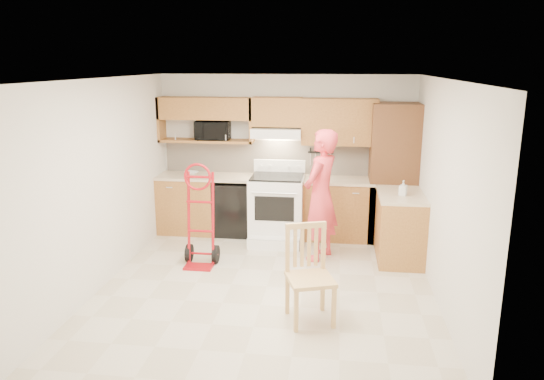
% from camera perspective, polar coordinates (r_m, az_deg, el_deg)
% --- Properties ---
extents(floor, '(4.00, 4.50, 0.02)m').
position_cam_1_polar(floor, '(6.40, -0.58, -10.78)').
color(floor, beige).
rests_on(floor, ground).
extents(ceiling, '(4.00, 4.50, 0.02)m').
position_cam_1_polar(ceiling, '(5.81, -0.65, 12.39)').
color(ceiling, white).
rests_on(ceiling, ground).
extents(wall_back, '(4.00, 0.02, 2.50)m').
position_cam_1_polar(wall_back, '(8.18, 1.58, 4.00)').
color(wall_back, silver).
rests_on(wall_back, ground).
extents(wall_front, '(4.00, 0.02, 2.50)m').
position_cam_1_polar(wall_front, '(3.86, -5.30, -7.76)').
color(wall_front, silver).
rests_on(wall_front, ground).
extents(wall_left, '(0.02, 4.50, 2.50)m').
position_cam_1_polar(wall_left, '(6.56, -18.27, 0.76)').
color(wall_left, silver).
rests_on(wall_left, ground).
extents(wall_right, '(0.02, 4.50, 2.50)m').
position_cam_1_polar(wall_right, '(6.05, 18.60, -0.36)').
color(wall_right, silver).
rests_on(wall_right, ground).
extents(backsplash, '(3.92, 0.03, 0.55)m').
position_cam_1_polar(backsplash, '(8.16, 1.56, 3.63)').
color(backsplash, beige).
rests_on(backsplash, wall_back).
extents(lower_cab_left, '(0.90, 0.60, 0.90)m').
position_cam_1_polar(lower_cab_left, '(8.36, -9.31, -1.59)').
color(lower_cab_left, '#A77135').
rests_on(lower_cab_left, ground).
extents(dishwasher, '(0.60, 0.60, 0.85)m').
position_cam_1_polar(dishwasher, '(8.19, -4.26, -1.96)').
color(dishwasher, black).
rests_on(dishwasher, ground).
extents(lower_cab_right, '(1.14, 0.60, 0.90)m').
position_cam_1_polar(lower_cab_right, '(8.02, 7.23, -2.19)').
color(lower_cab_right, '#A77135').
rests_on(lower_cab_right, ground).
extents(countertop_left, '(1.50, 0.63, 0.04)m').
position_cam_1_polar(countertop_left, '(8.17, -7.42, 1.51)').
color(countertop_left, beige).
rests_on(countertop_left, lower_cab_left).
extents(countertop_right, '(1.14, 0.63, 0.04)m').
position_cam_1_polar(countertop_right, '(7.90, 7.34, 1.09)').
color(countertop_right, beige).
rests_on(countertop_right, lower_cab_right).
extents(cab_return_right, '(0.60, 1.00, 0.90)m').
position_cam_1_polar(cab_return_right, '(7.31, 14.04, -4.13)').
color(cab_return_right, '#A77135').
rests_on(cab_return_right, ground).
extents(countertop_return, '(0.63, 1.00, 0.04)m').
position_cam_1_polar(countertop_return, '(7.18, 14.27, -0.56)').
color(countertop_return, beige).
rests_on(countertop_return, cab_return_right).
extents(pantry_tall, '(0.70, 0.60, 2.10)m').
position_cam_1_polar(pantry_tall, '(7.92, 13.31, 1.81)').
color(pantry_tall, '#553119').
rests_on(pantry_tall, ground).
extents(upper_cab_left, '(1.50, 0.33, 0.34)m').
position_cam_1_polar(upper_cab_left, '(8.13, -7.41, 9.02)').
color(upper_cab_left, '#A77135').
rests_on(upper_cab_left, wall_back).
extents(upper_shelf_mw, '(1.50, 0.33, 0.04)m').
position_cam_1_polar(upper_shelf_mw, '(8.19, -7.30, 5.47)').
color(upper_shelf_mw, '#A77135').
rests_on(upper_shelf_mw, wall_back).
extents(upper_cab_center, '(0.76, 0.33, 0.44)m').
position_cam_1_polar(upper_cab_center, '(7.93, 0.61, 8.72)').
color(upper_cab_center, '#A77135').
rests_on(upper_cab_center, wall_back).
extents(upper_cab_right, '(1.14, 0.33, 0.70)m').
position_cam_1_polar(upper_cab_right, '(7.89, 7.54, 7.55)').
color(upper_cab_right, '#A77135').
rests_on(upper_cab_right, wall_back).
extents(range_hood, '(0.76, 0.46, 0.14)m').
position_cam_1_polar(range_hood, '(7.90, 0.55, 6.43)').
color(range_hood, white).
rests_on(range_hood, wall_back).
extents(knife_strip, '(0.40, 0.05, 0.29)m').
position_cam_1_polar(knife_strip, '(8.09, 5.43, 3.76)').
color(knife_strip, black).
rests_on(knife_strip, backsplash).
extents(microwave, '(0.56, 0.40, 0.30)m').
position_cam_1_polar(microwave, '(8.14, -6.61, 6.64)').
color(microwave, black).
rests_on(microwave, upper_shelf_mw).
extents(range, '(0.81, 1.06, 1.19)m').
position_cam_1_polar(range, '(7.78, 0.51, -1.45)').
color(range, white).
rests_on(range, ground).
extents(person, '(0.67, 0.78, 1.82)m').
position_cam_1_polar(person, '(7.02, 5.45, -0.60)').
color(person, '#E73A43').
rests_on(person, ground).
extents(hand_truck, '(0.50, 0.46, 1.27)m').
position_cam_1_polar(hand_truck, '(6.88, -8.12, -3.38)').
color(hand_truck, '#AA0F17').
rests_on(hand_truck, ground).
extents(dining_chair, '(0.60, 0.63, 1.03)m').
position_cam_1_polar(dining_chair, '(5.43, 4.30, -9.50)').
color(dining_chair, '#D8B361').
rests_on(dining_chair, ground).
extents(soap_bottle, '(0.12, 0.12, 0.20)m').
position_cam_1_polar(soap_bottle, '(7.07, 14.40, 0.22)').
color(soap_bottle, white).
rests_on(soap_bottle, countertop_return).
extents(bowl, '(0.25, 0.25, 0.05)m').
position_cam_1_polar(bowl, '(8.22, -9.01, 1.86)').
color(bowl, white).
rests_on(bowl, countertop_left).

